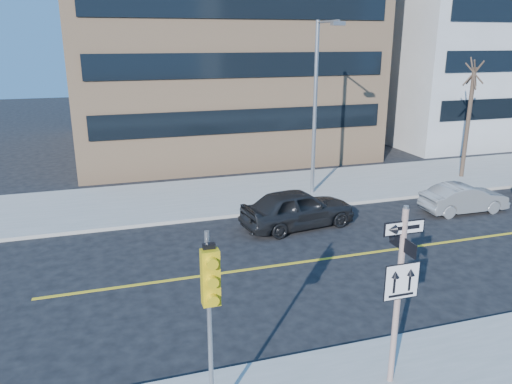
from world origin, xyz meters
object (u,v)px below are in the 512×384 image
object	(u,v)px
traffic_signal	(210,293)
parked_car_a	(298,208)
streetlight_a	(317,98)
parked_car_b	(464,198)
street_tree_west	(474,76)
sign_pole	(399,287)

from	to	relation	value
traffic_signal	parked_car_a	bearing A→B (deg)	59.95
parked_car_a	streetlight_a	xyz separation A→B (m)	(2.30, 3.57, 3.96)
parked_car_a	streetlight_a	size ratio (longest dim) A/B	0.59
traffic_signal	streetlight_a	bearing A→B (deg)	59.20
parked_car_a	parked_car_b	size ratio (longest dim) A/B	1.22
parked_car_a	street_tree_west	world-z (taller)	street_tree_west
traffic_signal	sign_pole	bearing A→B (deg)	2.11
parked_car_a	parked_car_b	bearing A→B (deg)	-101.75
sign_pole	parked_car_b	size ratio (longest dim) A/B	1.06
parked_car_a	streetlight_a	distance (m)	5.80
parked_car_a	street_tree_west	distance (m)	12.92
sign_pole	parked_car_a	distance (m)	9.99
parked_car_b	street_tree_west	world-z (taller)	street_tree_west
parked_car_b	street_tree_west	distance (m)	7.62
streetlight_a	street_tree_west	bearing A→B (deg)	3.45
traffic_signal	streetlight_a	distance (m)	15.72
street_tree_west	parked_car_b	bearing A→B (deg)	-128.25
parked_car_a	sign_pole	bearing A→B (deg)	161.91
sign_pole	streetlight_a	xyz separation A→B (m)	(4.00, 13.27, 2.32)
street_tree_west	parked_car_a	bearing A→B (deg)	-160.02
traffic_signal	parked_car_b	bearing A→B (deg)	35.00
parked_car_b	streetlight_a	distance (m)	7.89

